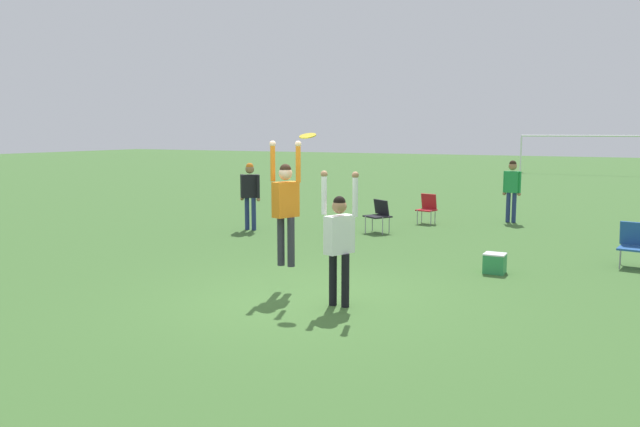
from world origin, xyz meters
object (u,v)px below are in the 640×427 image
object	(u,v)px
person_spectator_far	(250,189)
camping_chair_0	(379,213)
camping_chair_1	(427,206)
cooler_box	(495,263)
person_spectator_near	(512,185)
person_defending	(339,236)
frisbee	(308,136)
person_jumping	(286,201)
camping_chair_3	(635,242)

from	to	relation	value
person_spectator_far	camping_chair_0	bearing A→B (deg)	-20.80
camping_chair_1	person_spectator_far	xyz separation A→B (m)	(-3.82, -3.27, 0.60)
cooler_box	person_spectator_near	bearing A→B (deg)	97.76
camping_chair_1	person_spectator_far	size ratio (longest dim) A/B	0.47
person_defending	person_spectator_near	bearing A→B (deg)	-162.30
camping_chair_1	person_spectator_near	xyz separation A→B (m)	(2.07, 1.27, 0.59)
camping_chair_1	person_spectator_far	distance (m)	5.06
frisbee	person_defending	bearing A→B (deg)	-27.35
frisbee	person_spectator_far	world-z (taller)	frisbee
person_jumping	person_spectator_far	xyz separation A→B (m)	(-4.00, 5.01, -0.40)
person_defending	camping_chair_1	size ratio (longest dim) A/B	2.43
camping_chair_3	person_spectator_far	bearing A→B (deg)	5.05
person_jumping	camping_chair_1	world-z (taller)	person_jumping
camping_chair_3	cooler_box	world-z (taller)	camping_chair_3
person_spectator_far	cooler_box	xyz separation A→B (m)	(6.81, -2.21, -0.89)
camping_chair_1	person_jumping	bearing A→B (deg)	103.68
person_spectator_far	cooler_box	world-z (taller)	person_spectator_far
person_jumping	cooler_box	world-z (taller)	person_jumping
frisbee	cooler_box	world-z (taller)	frisbee
person_spectator_near	person_spectator_far	distance (m)	7.44
frisbee	camping_chair_1	bearing A→B (deg)	94.39
camping_chair_3	person_jumping	bearing A→B (deg)	49.72
camping_chair_1	cooler_box	size ratio (longest dim) A/B	2.18
person_defending	camping_chair_3	bearing A→B (deg)	164.02
person_jumping	person_defending	world-z (taller)	person_jumping
camping_chair_0	person_spectator_far	xyz separation A→B (m)	(-3.17, -1.18, 0.58)
person_jumping	frisbee	bearing A→B (deg)	-80.19
person_jumping	frisbee	xyz separation A→B (m)	(0.46, -0.10, 1.05)
frisbee	person_jumping	bearing A→B (deg)	168.08
person_defending	frisbee	xyz separation A→B (m)	(-0.73, 0.38, 1.46)
frisbee	cooler_box	xyz separation A→B (m)	(2.35, 2.90, -2.34)
person_jumping	camping_chair_1	bearing A→B (deg)	22.98
camping_chair_0	cooler_box	xyz separation A→B (m)	(3.64, -3.39, -0.31)
person_defending	person_spectator_far	xyz separation A→B (m)	(-5.19, 5.49, 0.01)
cooler_box	person_jumping	bearing A→B (deg)	-135.13
camping_chair_1	camping_chair_3	bearing A→B (deg)	157.38
person_defending	person_spectator_near	xyz separation A→B (m)	(0.71, 10.03, 0.00)
person_jumping	person_spectator_far	distance (m)	6.42
person_jumping	camping_chair_0	xyz separation A→B (m)	(-0.82, 6.19, -0.98)
camping_chair_0	camping_chair_3	distance (m)	6.13
person_defending	cooler_box	bearing A→B (deg)	175.31
camping_chair_0	person_spectator_near	xyz separation A→B (m)	(2.72, 3.36, 0.57)
person_jumping	camping_chair_3	world-z (taller)	person_jumping
frisbee	camping_chair_0	world-z (taller)	frisbee
person_jumping	camping_chair_0	size ratio (longest dim) A/B	2.46
frisbee	person_spectator_far	distance (m)	6.94
person_spectator_near	person_jumping	bearing A→B (deg)	-93.65
camping_chair_3	person_spectator_far	size ratio (longest dim) A/B	0.48
person_jumping	cooler_box	distance (m)	4.18
person_defending	cooler_box	size ratio (longest dim) A/B	5.29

